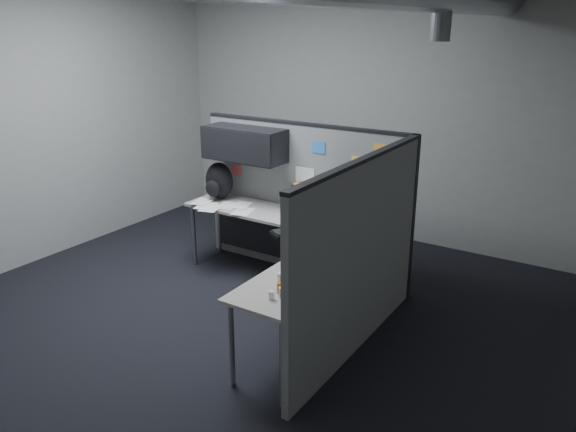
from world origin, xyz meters
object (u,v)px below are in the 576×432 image
Objects in this scene: desk at (292,238)px; monitor at (356,203)px; backpack at (219,181)px; phone at (310,269)px; keyboard at (297,231)px.

monitor is (0.54, 0.26, 0.39)m from desk.
backpack is at bearing 163.74° from desk.
monitor is at bearing 9.42° from backpack.
phone is (0.68, -0.81, 0.15)m from desk.
keyboard is 1.39m from backpack.
backpack is at bearing 164.11° from phone.
phone is (0.14, -1.07, -0.23)m from monitor.
desk is 3.66× the size of monitor.
backpack is (-1.71, 0.08, -0.07)m from monitor.
backpack reaches higher than phone.
monitor is at bearing 113.45° from phone.
desk is at bearing 145.93° from phone.
keyboard is at bearing -39.84° from desk.
desk is 4.46× the size of keyboard.
keyboard is at bearing -6.88° from backpack.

